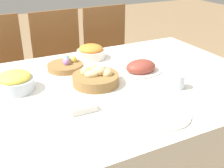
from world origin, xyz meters
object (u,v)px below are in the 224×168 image
chair_far_left (3,76)px  carrot_bowl (91,52)px  butter_dish (82,108)px  egg_basket (66,65)px  knife (188,107)px  spoon (193,105)px  pineapple_bowl (15,82)px  dinner_plate (161,114)px  bread_basket (96,77)px  ham_platter (141,68)px  chair_far_right (111,58)px  chair_far_center (63,66)px  drinking_cup (178,82)px  fork (130,123)px

chair_far_left → carrot_bowl: chair_far_left is taller
butter_dish → egg_basket: bearing=80.0°
knife → butter_dish: butter_dish is taller
egg_basket → knife: bearing=-62.7°
spoon → pineapple_bowl: bearing=142.8°
carrot_bowl → dinner_plate: carrot_bowl is taller
chair_far_left → dinner_plate: bearing=-74.5°
butter_dish → dinner_plate: bearing=-32.5°
egg_basket → knife: (0.37, -0.71, -0.02)m
bread_basket → spoon: bread_basket is taller
ham_platter → spoon: size_ratio=1.54×
dinner_plate → chair_far_right: bearing=72.8°
chair_far_center → drinking_cup: size_ratio=12.83×
egg_basket → dinner_plate: 0.74m
egg_basket → carrot_bowl: size_ratio=1.15×
bread_basket → spoon: (0.32, -0.43, -0.04)m
pineapple_bowl → fork: size_ratio=1.06×
chair_far_left → ham_platter: bearing=-56.7°
chair_far_left → pineapple_bowl: (0.00, -0.77, 0.27)m
drinking_cup → butter_dish: (-0.54, 0.01, -0.02)m
pineapple_bowl → butter_dish: (0.23, -0.35, -0.03)m
chair_far_right → egg_basket: 0.90m
egg_basket → chair_far_left: bearing=118.6°
dinner_plate → fork: 0.16m
egg_basket → carrot_bowl: carrot_bowl is taller
fork → spoon: bearing=0.4°
pineapple_bowl → ham_platter: bearing=-6.7°
pineapple_bowl → fork: pineapple_bowl is taller
chair_far_right → knife: bearing=-103.1°
chair_far_left → carrot_bowl: size_ratio=5.09×
chair_far_center → ham_platter: chair_far_center is taller
ham_platter → carrot_bowl: (-0.17, 0.36, 0.02)m
egg_basket → pineapple_bowl: 0.37m
chair_far_left → knife: bearing=-68.8°
ham_platter → knife: 0.46m
chair_far_center → bread_basket: (-0.08, -0.89, 0.26)m
pineapple_bowl → drinking_cup: pineapple_bowl is taller
ham_platter → pineapple_bowl: bearing=173.3°
fork → knife: (0.32, 0.00, 0.00)m
chair_far_left → butter_dish: size_ratio=7.88×
pineapple_bowl → knife: size_ratio=1.06×
chair_far_right → butter_dish: chair_far_right is taller
chair_far_right → ham_platter: chair_far_right is taller
fork → chair_far_center: bearing=85.7°
fork → chair_far_left: bearing=106.4°
chair_far_center → egg_basket: 0.67m
chair_far_center → drinking_cup: (0.29, -1.13, 0.26)m
chair_far_left → dinner_plate: size_ratio=3.61×
egg_basket → knife: egg_basket is taller
dinner_plate → carrot_bowl: bearing=89.5°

